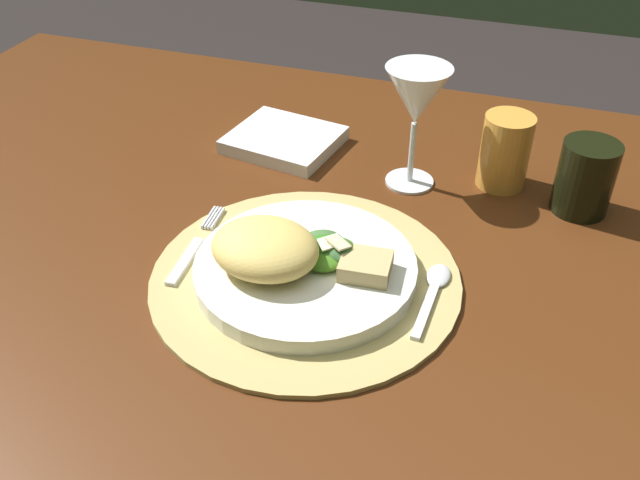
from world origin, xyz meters
The scene contains 12 objects.
dining_table centered at (0.00, 0.00, 0.63)m, with size 1.50×1.05×0.72m.
placemat centered at (0.01, -0.03, 0.73)m, with size 0.34×0.34×0.01m, color tan.
dinner_plate centered at (0.01, -0.03, 0.74)m, with size 0.25×0.25×0.02m, color white.
pasta_serving centered at (-0.03, -0.05, 0.77)m, with size 0.12×0.10×0.05m, color #E8C465.
salad_greens centered at (0.03, -0.01, 0.76)m, with size 0.08×0.08×0.03m.
bread_piece centered at (0.08, -0.02, 0.76)m, with size 0.05×0.05×0.02m, color tan.
fork centered at (-0.13, -0.02, 0.73)m, with size 0.03×0.15×0.00m.
spoon centered at (0.15, 0.00, 0.73)m, with size 0.03×0.13×0.01m.
napkin centered at (-0.12, 0.25, 0.73)m, with size 0.15×0.13×0.02m, color white.
wine_glass centered at (0.08, 0.21, 0.85)m, with size 0.08×0.08×0.16m.
amber_tumbler centered at (0.19, 0.25, 0.77)m, with size 0.06×0.06×0.10m, color gold.
dark_tumbler centered at (0.29, 0.22, 0.77)m, with size 0.07×0.07×0.09m, color black.
Camera 1 is at (0.22, -0.58, 1.22)m, focal length 39.18 mm.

